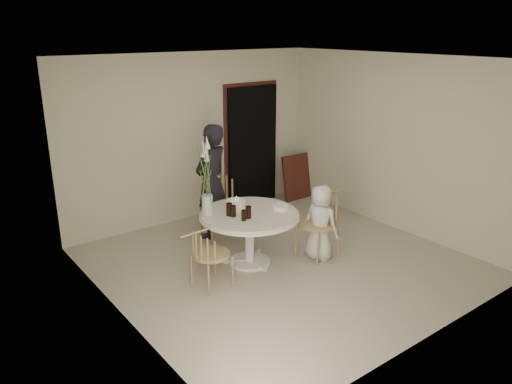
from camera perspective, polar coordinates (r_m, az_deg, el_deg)
ground at (r=6.90m, az=2.88°, el=-8.01°), size 4.50×4.50×0.00m
room_shell at (r=6.35m, az=3.11°, el=5.20°), size 4.50×4.50×4.50m
doorway at (r=8.84m, az=-0.46°, el=5.24°), size 1.00×0.10×2.10m
door_trim at (r=8.86m, az=-0.61°, el=5.66°), size 1.12×0.03×2.22m
table at (r=6.63m, az=-0.76°, el=-3.30°), size 1.33×1.33×0.73m
picture_frame at (r=9.26m, az=4.69°, el=1.72°), size 0.63×0.19×0.83m
chair_far at (r=7.54m, az=-4.51°, el=-0.43°), size 0.61×0.65×0.99m
chair_right at (r=6.96m, az=7.84°, el=-2.63°), size 0.56×0.52×0.91m
chair_left at (r=6.05m, az=-5.98°, el=-6.67°), size 0.50×0.46×0.79m
girl at (r=7.46m, az=-5.10°, el=1.19°), size 0.73×0.60×1.73m
boy at (r=6.84m, az=7.38°, el=-3.51°), size 0.43×0.57×1.06m
birthday_cake at (r=6.69m, az=-2.35°, el=-1.47°), size 0.26×0.26×0.18m
cola_tumbler_a at (r=6.38m, az=-0.87°, el=-2.32°), size 0.09×0.09×0.16m
cola_tumbler_b at (r=6.30m, az=-1.40°, el=-2.68°), size 0.07×0.07×0.14m
cola_tumbler_c at (r=6.46m, az=-3.07°, el=-2.01°), size 0.09×0.09×0.17m
cola_tumbler_d at (r=6.43m, az=-2.60°, el=-2.20°), size 0.07×0.07×0.15m
plate_stack at (r=6.71m, az=2.83°, el=-1.74°), size 0.25×0.25×0.06m
flower_vase at (r=6.42m, az=-5.66°, el=0.83°), size 0.14×0.14×1.05m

